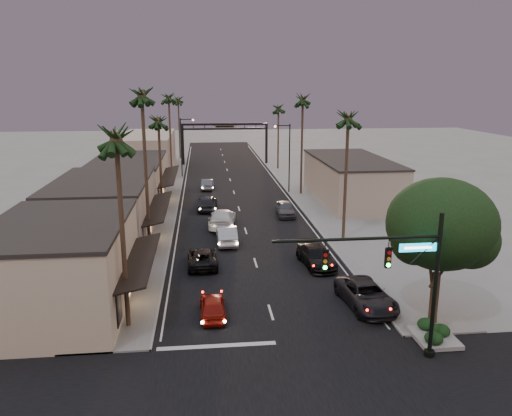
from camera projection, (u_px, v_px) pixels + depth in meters
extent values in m
plane|color=slate|center=(237.00, 203.00, 60.22)|extent=(200.00, 200.00, 0.00)
cube|color=black|center=(234.00, 194.00, 65.04)|extent=(14.00, 120.00, 0.02)
cube|color=black|center=(302.00, 414.00, 21.62)|extent=(80.00, 12.00, 0.02)
cube|color=slate|center=(164.00, 185.00, 70.80)|extent=(5.00, 92.00, 0.12)
cube|color=slate|center=(296.00, 182.00, 72.77)|extent=(5.00, 92.00, 0.12)
cube|color=#C4B696|center=(61.00, 268.00, 31.19)|extent=(8.00, 12.00, 5.50)
cube|color=tan|center=(103.00, 212.00, 44.70)|extent=(8.00, 14.00, 5.50)
cube|color=#C4B696|center=(128.00, 182.00, 60.20)|extent=(8.00, 16.00, 5.00)
cube|color=tan|center=(148.00, 152.00, 82.27)|extent=(8.00, 20.00, 6.00)
cube|color=tan|center=(351.00, 180.00, 61.07)|extent=(8.00, 18.00, 5.00)
cylinder|color=black|center=(435.00, 287.00, 25.33)|extent=(0.22, 0.22, 7.80)
cylinder|color=black|center=(358.00, 239.00, 24.25)|extent=(8.40, 0.16, 0.16)
cube|color=black|center=(325.00, 260.00, 24.33)|extent=(0.28, 0.22, 1.00)
cube|color=black|center=(388.00, 258.00, 24.66)|extent=(0.28, 0.22, 1.00)
cube|color=#0B84B2|center=(418.00, 247.00, 24.70)|extent=(1.90, 0.08, 0.42)
cylinder|color=#38281C|center=(434.00, 299.00, 29.45)|extent=(0.52, 0.52, 3.20)
ellipsoid|color=black|center=(441.00, 224.00, 28.34)|extent=(6.20, 6.20, 5.20)
sphere|color=black|center=(470.00, 241.00, 27.91)|extent=(3.20, 3.20, 3.20)
sphere|color=black|center=(415.00, 241.00, 29.09)|extent=(2.80, 2.80, 2.80)
cube|color=gray|center=(434.00, 341.00, 27.82)|extent=(2.20, 2.60, 0.24)
cube|color=black|center=(183.00, 145.00, 87.56)|extent=(0.40, 0.40, 7.00)
cube|color=black|center=(266.00, 144.00, 89.09)|extent=(0.40, 0.40, 7.00)
cube|color=black|center=(225.00, 124.00, 87.46)|extent=(15.20, 0.35, 0.35)
cube|color=black|center=(225.00, 129.00, 87.65)|extent=(15.20, 0.30, 0.30)
cube|color=beige|center=(225.00, 127.00, 87.53)|extent=(4.20, 0.12, 1.00)
cylinder|color=black|center=(289.00, 159.00, 64.71)|extent=(0.16, 0.16, 9.00)
cylinder|color=black|center=(282.00, 126.00, 63.57)|extent=(2.00, 0.12, 0.12)
sphere|color=#FFD899|center=(275.00, 126.00, 63.50)|extent=(0.30, 0.30, 0.30)
cylinder|color=black|center=(181.00, 148.00, 75.76)|extent=(0.16, 0.16, 9.00)
cylinder|color=black|center=(187.00, 119.00, 74.82)|extent=(2.00, 0.12, 0.12)
sphere|color=#FFD899|center=(193.00, 120.00, 74.94)|extent=(0.30, 0.30, 0.30)
cylinder|color=#38281C|center=(123.00, 238.00, 28.09)|extent=(0.28, 0.28, 11.00)
sphere|color=black|center=(115.00, 129.00, 26.62)|extent=(3.20, 3.20, 3.20)
cylinder|color=#38281C|center=(146.00, 178.00, 40.39)|extent=(0.28, 0.28, 13.00)
sphere|color=black|center=(141.00, 88.00, 38.68)|extent=(3.20, 3.20, 3.20)
cylinder|color=#38281C|center=(161.00, 169.00, 54.26)|extent=(0.28, 0.28, 10.00)
sphere|color=black|center=(158.00, 116.00, 52.91)|extent=(3.20, 3.20, 3.20)
cylinder|color=#38281C|center=(170.00, 140.00, 72.36)|extent=(0.28, 0.28, 12.00)
sphere|color=black|center=(168.00, 94.00, 70.76)|extent=(3.20, 3.20, 3.20)
cylinder|color=#38281C|center=(346.00, 182.00, 44.35)|extent=(0.28, 0.28, 11.00)
sphere|color=black|center=(349.00, 112.00, 42.88)|extent=(3.20, 3.20, 3.20)
cylinder|color=#38281C|center=(302.00, 148.00, 63.53)|extent=(0.28, 0.28, 12.00)
sphere|color=black|center=(303.00, 95.00, 61.94)|extent=(3.20, 3.20, 3.20)
cylinder|color=#38281C|center=(278.00, 139.00, 83.07)|extent=(0.28, 0.28, 10.00)
sphere|color=black|center=(279.00, 105.00, 81.72)|extent=(3.20, 3.20, 3.20)
cylinder|color=#38281C|center=(179.00, 130.00, 94.70)|extent=(0.28, 0.28, 11.00)
sphere|color=black|center=(178.00, 97.00, 93.23)|extent=(3.20, 3.20, 3.20)
imported|color=maroon|center=(213.00, 306.00, 30.63)|extent=(1.64, 3.93, 1.33)
imported|color=black|center=(202.00, 257.00, 39.18)|extent=(2.42, 5.03, 1.38)
imported|color=#A5A4AA|center=(227.00, 235.00, 44.68)|extent=(1.79, 4.91, 1.61)
imported|color=silver|center=(222.00, 218.00, 49.96)|extent=(3.16, 6.31, 1.76)
imported|color=black|center=(207.00, 203.00, 56.54)|extent=(2.46, 5.18, 1.71)
imported|color=#525358|center=(207.00, 184.00, 67.80)|extent=(1.75, 4.41, 1.43)
imported|color=black|center=(366.00, 295.00, 31.94)|extent=(3.13, 5.87, 1.57)
imported|color=black|center=(316.00, 256.00, 39.17)|extent=(2.71, 5.44, 1.52)
imported|color=#48484C|center=(285.00, 209.00, 54.12)|extent=(2.01, 4.72, 1.59)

